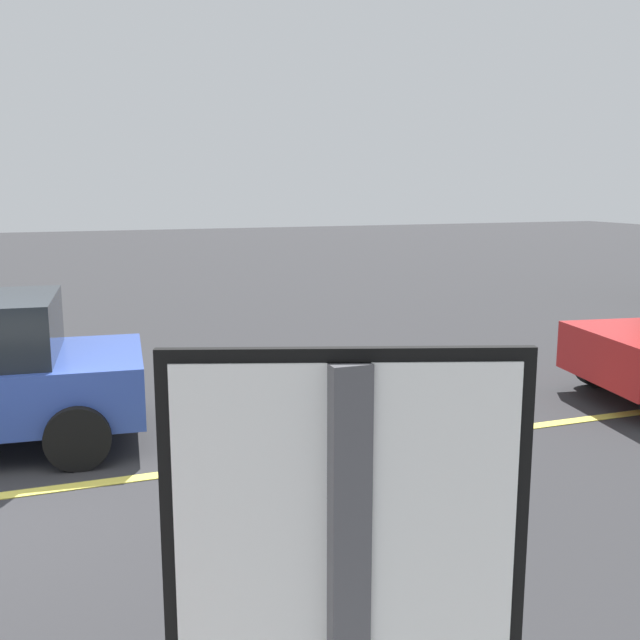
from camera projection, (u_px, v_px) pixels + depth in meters
The scene contains 1 object.
lane_marking_centre at pixel (300, 457), 7.48m from camera, with size 28.00×0.16×0.01m, color #E0D14C.
Camera 1 is at (0.78, -6.74, 2.75)m, focal length 41.01 mm.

